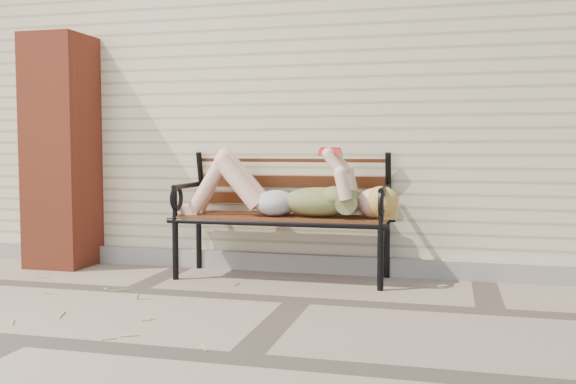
# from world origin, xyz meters

# --- Properties ---
(ground) EXTENTS (80.00, 80.00, 0.00)m
(ground) POSITION_xyz_m (0.00, 0.00, 0.00)
(ground) COLOR #78675C
(ground) RESTS_ON ground
(house_wall) EXTENTS (8.00, 4.00, 3.00)m
(house_wall) POSITION_xyz_m (0.00, 3.00, 1.50)
(house_wall) COLOR beige
(house_wall) RESTS_ON ground
(foundation_strip) EXTENTS (8.00, 0.10, 0.15)m
(foundation_strip) POSITION_xyz_m (0.00, 0.97, 0.07)
(foundation_strip) COLOR gray
(foundation_strip) RESTS_ON ground
(brick_pillar) EXTENTS (0.50, 0.50, 2.00)m
(brick_pillar) POSITION_xyz_m (-2.30, 0.75, 1.00)
(brick_pillar) COLOR #953B21
(brick_pillar) RESTS_ON ground
(garden_bench) EXTENTS (1.82, 0.72, 1.18)m
(garden_bench) POSITION_xyz_m (-0.30, 0.79, 0.66)
(garden_bench) COLOR black
(garden_bench) RESTS_ON ground
(reading_woman) EXTENTS (1.72, 0.39, 0.54)m
(reading_woman) POSITION_xyz_m (-0.28, 0.64, 0.70)
(reading_woman) COLOR #093443
(reading_woman) RESTS_ON ground
(straw_scatter) EXTENTS (2.83, 1.49, 0.01)m
(straw_scatter) POSITION_xyz_m (-1.20, -0.38, 0.01)
(straw_scatter) COLOR tan
(straw_scatter) RESTS_ON ground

